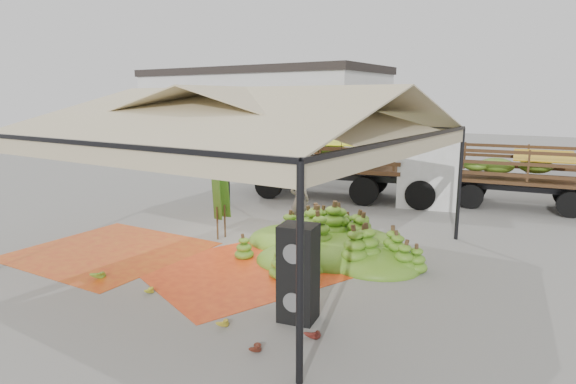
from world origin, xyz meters
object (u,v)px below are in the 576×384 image
Objects in this scene: truck_left at (362,156)px; truck_right at (562,172)px; speaker_stack at (298,273)px; vendor at (300,200)px; banana_heap at (330,233)px.

truck_left reaches higher than truck_right.
speaker_stack is at bearing -84.91° from truck_left.
truck_right reaches higher than speaker_stack.
truck_left reaches higher than speaker_stack.
speaker_stack is 1.07× the size of vendor.
truck_right is at bearing -146.88° from vendor.
truck_right is at bearing 62.97° from banana_heap.
vendor is 0.24× the size of truck_right.
vendor reaches higher than banana_heap.
vendor is (-2.03, 1.84, 0.25)m from banana_heap.
vendor is at bearing 137.76° from banana_heap.
truck_right is (6.29, 6.52, 0.54)m from vendor.
speaker_stack is 6.18m from vendor.
banana_heap is 9.42m from truck_right.
banana_heap is at bearing -85.35° from truck_left.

